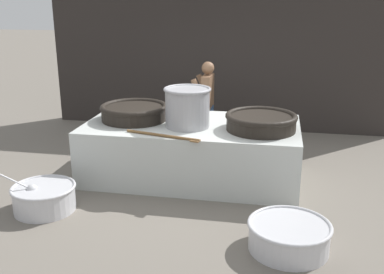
{
  "coord_description": "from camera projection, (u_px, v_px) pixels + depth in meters",
  "views": [
    {
      "loc": [
        1.24,
        -6.52,
        2.73
      ],
      "look_at": [
        0.0,
        0.0,
        0.65
      ],
      "focal_mm": 42.0,
      "sensor_mm": 36.0,
      "label": 1
    }
  ],
  "objects": [
    {
      "name": "ground_plane",
      "position": [
        192.0,
        176.0,
        7.14
      ],
      "size": [
        60.0,
        60.0,
        0.0
      ],
      "primitive_type": "plane",
      "color": "slate"
    },
    {
      "name": "back_wall",
      "position": [
        218.0,
        47.0,
        9.38
      ],
      "size": [
        7.21,
        0.24,
        3.43
      ],
      "primitive_type": "cube",
      "color": "#2D2826",
      "rests_on": "ground_plane"
    },
    {
      "name": "hearth_platform",
      "position": [
        192.0,
        150.0,
        7.01
      ],
      "size": [
        3.26,
        1.7,
        0.87
      ],
      "color": "silver",
      "rests_on": "ground_plane"
    },
    {
      "name": "giant_wok_near",
      "position": [
        134.0,
        112.0,
        7.05
      ],
      "size": [
        1.06,
        1.06,
        0.25
      ],
      "color": "black",
      "rests_on": "hearth_platform"
    },
    {
      "name": "giant_wok_far",
      "position": [
        261.0,
        121.0,
        6.51
      ],
      "size": [
        1.05,
        1.05,
        0.25
      ],
      "color": "black",
      "rests_on": "hearth_platform"
    },
    {
      "name": "stock_pot",
      "position": [
        187.0,
        107.0,
        6.63
      ],
      "size": [
        0.7,
        0.7,
        0.59
      ],
      "color": "#9E9EA3",
      "rests_on": "hearth_platform"
    },
    {
      "name": "stirring_paddle",
      "position": [
        166.0,
        136.0,
        6.2
      ],
      "size": [
        1.11,
        0.34,
        0.04
      ],
      "rotation": [
        0.0,
        0.0,
        -0.24
      ],
      "color": "brown",
      "rests_on": "hearth_platform"
    },
    {
      "name": "cook",
      "position": [
        207.0,
        103.0,
        8.16
      ],
      "size": [
        0.38,
        0.59,
        1.63
      ],
      "rotation": [
        0.0,
        0.0,
        3.13
      ],
      "color": "brown",
      "rests_on": "ground_plane"
    },
    {
      "name": "prep_bowl_vegetables",
      "position": [
        44.0,
        197.0,
        5.96
      ],
      "size": [
        1.03,
        0.85,
        0.69
      ],
      "color": "silver",
      "rests_on": "ground_plane"
    },
    {
      "name": "prep_bowl_meat",
      "position": [
        289.0,
        235.0,
        5.02
      ],
      "size": [
        0.94,
        0.94,
        0.33
      ],
      "color": "silver",
      "rests_on": "ground_plane"
    }
  ]
}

